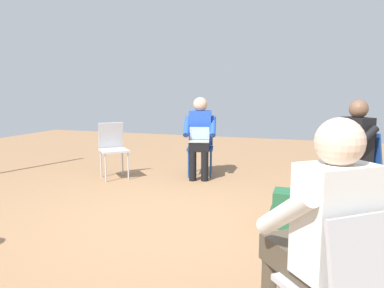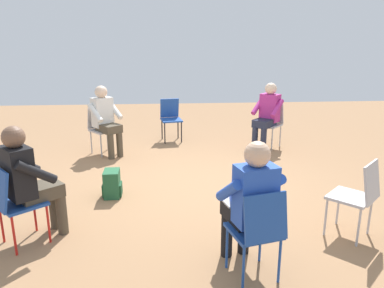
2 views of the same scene
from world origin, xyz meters
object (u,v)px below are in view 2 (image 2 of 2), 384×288
object	(u,v)px
chair_north	(258,229)
person_in_black	(29,177)
chair_south	(171,116)
person_with_laptop	(250,199)
person_in_white	(106,117)
chair_southeast	(101,126)
chair_northeast	(14,200)
backpack_near_laptop_user	(112,185)
chair_southwest	(271,121)
person_in_magenta	(267,112)
chair_northwest	(358,194)

from	to	relation	value
chair_north	person_in_black	distance (m)	2.31
chair_south	person_with_laptop	world-z (taller)	person_with_laptop
person_in_white	chair_southeast	bearing A→B (deg)	-90.00
chair_northeast	person_in_black	xyz separation A→B (m)	(-0.13, -0.11, 0.20)
person_in_black	backpack_near_laptop_user	xyz separation A→B (m)	(-0.66, -1.06, -0.54)
person_in_black	chair_north	bearing A→B (deg)	28.06
chair_southwest	person_in_white	xyz separation A→B (m)	(3.08, 0.32, 0.20)
chair_northeast	chair_southwest	bearing A→B (deg)	93.37
chair_northeast	person_in_magenta	size ratio (longest dim) A/B	0.69
chair_southeast	person_with_laptop	world-z (taller)	person_with_laptop
chair_northeast	chair_southeast	size ratio (longest dim) A/B	1.00
backpack_near_laptop_user	person_in_magenta	bearing A→B (deg)	-141.65
person_in_magenta	person_in_black	bearing A→B (deg)	86.90
chair_southwest	person_in_black	size ratio (longest dim) A/B	0.69
person_in_white	backpack_near_laptop_user	world-z (taller)	person_in_white
chair_southeast	person_with_laptop	xyz separation A→B (m)	(-1.87, 3.77, 0.20)
person_with_laptop	backpack_near_laptop_user	xyz separation A→B (m)	(1.44, -1.75, -0.53)
chair_northeast	backpack_near_laptop_user	world-z (taller)	chair_northeast
chair_southeast	person_in_magenta	world-z (taller)	person_in_magenta
chair_north	chair_southeast	world-z (taller)	same
chair_southeast	person_in_magenta	bearing A→B (deg)	141.39
chair_southeast	chair_south	bearing A→B (deg)	172.11
chair_north	backpack_near_laptop_user	bearing A→B (deg)	113.56
chair_southeast	person_in_white	distance (m)	0.26
chair_northeast	chair_southwest	size ratio (longest dim) A/B	1.00
person_with_laptop	backpack_near_laptop_user	size ratio (longest dim) A/B	3.44
chair_northwest	person_in_black	xyz separation A→B (m)	(3.35, -0.21, 0.20)
chair_southwest	person_in_magenta	xyz separation A→B (m)	(0.11, 0.12, 0.20)
person_with_laptop	backpack_near_laptop_user	world-z (taller)	person_with_laptop
chair_southwest	chair_southeast	world-z (taller)	same
chair_northwest	backpack_near_laptop_user	bearing A→B (deg)	111.11
chair_north	chair_southeast	size ratio (longest dim) A/B	1.00
chair_south	chair_southeast	xyz separation A→B (m)	(1.28, 0.80, 0.00)
chair_southeast	backpack_near_laptop_user	size ratio (longest dim) A/B	2.36
chair_southwest	chair_southeast	distance (m)	3.20
chair_south	person_with_laptop	size ratio (longest dim) A/B	0.69
chair_northwest	person_in_magenta	world-z (taller)	person_in_magenta
chair_southwest	person_in_black	xyz separation A→B (m)	(3.42, 3.27, 0.20)
chair_north	chair_northeast	distance (m)	2.39
person_in_magenta	chair_south	bearing A→B (deg)	21.31
chair_south	person_in_white	distance (m)	1.51
chair_northeast	chair_south	size ratio (longest dim) A/B	1.00
chair_north	person_in_white	size ratio (longest dim) A/B	0.69
chair_northeast	chair_northwest	world-z (taller)	same
chair_northeast	chair_southeast	distance (m)	3.21
person_with_laptop	person_in_black	bearing A→B (deg)	147.74
person_in_black	chair_northeast	bearing A→B (deg)	-90.00
person_in_white	person_in_magenta	size ratio (longest dim) A/B	1.00
person_in_white	person_with_laptop	bearing A→B (deg)	75.88
person_in_magenta	chair_northwest	bearing A→B (deg)	134.08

